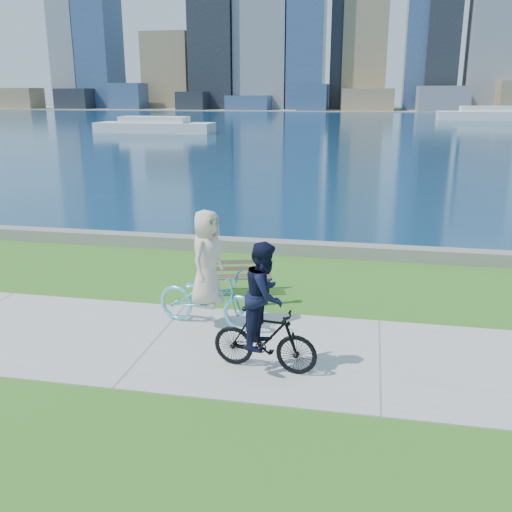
{
  "coord_description": "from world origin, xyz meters",
  "views": [
    {
      "loc": [
        -0.34,
        -8.94,
        4.38
      ],
      "look_at": [
        -2.54,
        2.1,
        1.1
      ],
      "focal_mm": 40.0,
      "sensor_mm": 36.0,
      "label": 1
    }
  ],
  "objects": [
    {
      "name": "city_skyline",
      "position": [
        -0.7,
        129.32,
        22.62
      ],
      "size": [
        179.38,
        23.28,
        76.0
      ],
      "color": "#776749",
      "rests_on": "ground"
    },
    {
      "name": "ferry_far",
      "position": [
        17.07,
        84.49,
        0.87
      ],
      "size": [
        15.44,
        4.41,
        2.1
      ],
      "color": "silver",
      "rests_on": "ground"
    },
    {
      "name": "bay_water",
      "position": [
        0.0,
        72.0,
        0.0
      ],
      "size": [
        320.0,
        131.0,
        0.01
      ],
      "primitive_type": "cube",
      "color": "#0B2A4A",
      "rests_on": "ground"
    },
    {
      "name": "concrete_path",
      "position": [
        0.0,
        0.0,
        0.01
      ],
      "size": [
        80.0,
        3.5,
        0.02
      ],
      "primitive_type": "cube",
      "color": "#A9A8A3",
      "rests_on": "ground"
    },
    {
      "name": "park_bench",
      "position": [
        -3.05,
        2.85,
        0.44
      ],
      "size": [
        1.46,
        0.83,
        0.72
      ],
      "rotation": [
        0.0,
        0.0,
        0.27
      ],
      "color": "black",
      "rests_on": "ground"
    },
    {
      "name": "ferry_near",
      "position": [
        -23.09,
        49.84,
        0.71
      ],
      "size": [
        12.57,
        3.59,
        1.71
      ],
      "color": "silver",
      "rests_on": "ground"
    },
    {
      "name": "cyclist_woman",
      "position": [
        -3.24,
        0.89,
        0.86
      ],
      "size": [
        1.14,
        2.21,
        2.27
      ],
      "rotation": [
        0.0,
        0.0,
        1.37
      ],
      "color": "#62CFEE",
      "rests_on": "ground"
    },
    {
      "name": "far_shore",
      "position": [
        0.0,
        130.0,
        0.06
      ],
      "size": [
        320.0,
        30.0,
        0.12
      ],
      "primitive_type": "cube",
      "color": "gray",
      "rests_on": "ground"
    },
    {
      "name": "seawall",
      "position": [
        0.0,
        6.2,
        0.17
      ],
      "size": [
        90.0,
        0.5,
        0.35
      ],
      "primitive_type": "cube",
      "color": "slate",
      "rests_on": "ground"
    },
    {
      "name": "bollard_lamp",
      "position": [
        -2.43,
        2.19,
        0.64
      ],
      "size": [
        0.18,
        0.18,
        1.11
      ],
      "color": "black",
      "rests_on": "ground"
    },
    {
      "name": "cyclist_man",
      "position": [
        -1.85,
        -0.69,
        0.92
      ],
      "size": [
        0.74,
        1.78,
        2.14
      ],
      "rotation": [
        0.0,
        0.0,
        1.44
      ],
      "color": "black",
      "rests_on": "ground"
    },
    {
      "name": "ground",
      "position": [
        0.0,
        0.0,
        0.0
      ],
      "size": [
        320.0,
        320.0,
        0.0
      ],
      "primitive_type": "plane",
      "color": "#2D651A",
      "rests_on": "ground"
    }
  ]
}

